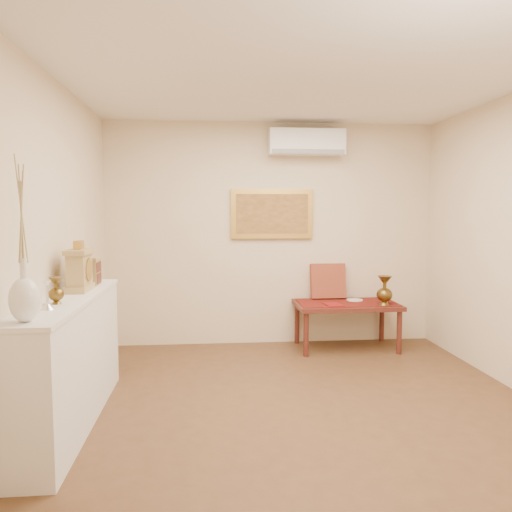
{
  "coord_description": "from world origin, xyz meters",
  "views": [
    {
      "loc": [
        -0.76,
        -3.83,
        1.62
      ],
      "look_at": [
        -0.29,
        1.15,
        1.18
      ],
      "focal_mm": 35.0,
      "sensor_mm": 36.0,
      "label": 1
    }
  ],
  "objects": [
    {
      "name": "plate",
      "position": [
        0.98,
        1.98,
        0.56
      ],
      "size": [
        0.19,
        0.19,
        0.01
      ],
      "primitive_type": "cylinder",
      "color": "white",
      "rests_on": "table_cloth"
    },
    {
      "name": "wall_back",
      "position": [
        0.0,
        2.25,
        1.35
      ],
      "size": [
        4.0,
        0.02,
        2.7
      ],
      "primitive_type": "cube",
      "color": "beige",
      "rests_on": "ground"
    },
    {
      "name": "candlestick",
      "position": [
        -1.83,
        -0.47,
        1.07
      ],
      "size": [
        0.09,
        0.09,
        0.19
      ],
      "primitive_type": null,
      "color": "silver",
      "rests_on": "display_ledge"
    },
    {
      "name": "ceiling",
      "position": [
        0.0,
        0.0,
        2.7
      ],
      "size": [
        4.5,
        4.5,
        0.0
      ],
      "primitive_type": "plane",
      "rotation": [
        3.14,
        0.0,
        0.0
      ],
      "color": "white",
      "rests_on": "ground"
    },
    {
      "name": "painting",
      "position": [
        0.0,
        2.22,
        1.6
      ],
      "size": [
        1.0,
        0.06,
        0.6
      ],
      "color": "#B98F3B",
      "rests_on": "wall_back"
    },
    {
      "name": "cushion",
      "position": [
        0.69,
        2.17,
        0.77
      ],
      "size": [
        0.43,
        0.19,
        0.44
      ],
      "primitive_type": "cube",
      "rotation": [
        -0.21,
        0.0,
        0.0
      ],
      "color": "maroon",
      "rests_on": "table_cloth"
    },
    {
      "name": "floor",
      "position": [
        0.0,
        0.0,
        0.0
      ],
      "size": [
        4.5,
        4.5,
        0.0
      ],
      "primitive_type": "plane",
      "color": "brown",
      "rests_on": "ground"
    },
    {
      "name": "low_table",
      "position": [
        0.85,
        1.88,
        0.48
      ],
      "size": [
        1.2,
        0.7,
        0.55
      ],
      "color": "#552119",
      "rests_on": "floor"
    },
    {
      "name": "table_cloth",
      "position": [
        0.85,
        1.88,
        0.55
      ],
      "size": [
        1.14,
        0.59,
        0.01
      ],
      "primitive_type": "cube",
      "color": "maroon",
      "rests_on": "low_table"
    },
    {
      "name": "ac_unit",
      "position": [
        0.4,
        2.12,
        2.45
      ],
      "size": [
        0.9,
        0.25,
        0.3
      ],
      "color": "white",
      "rests_on": "wall_back"
    },
    {
      "name": "display_ledge",
      "position": [
        -1.82,
        0.0,
        0.49
      ],
      "size": [
        0.37,
        2.02,
        0.98
      ],
      "color": "white",
      "rests_on": "floor"
    },
    {
      "name": "brass_urn_small",
      "position": [
        -1.83,
        -0.27,
        1.1
      ],
      "size": [
        0.11,
        0.11,
        0.24
      ],
      "primitive_type": null,
      "color": "brown",
      "rests_on": "display_ledge"
    },
    {
      "name": "wall_left",
      "position": [
        -2.0,
        0.0,
        1.35
      ],
      "size": [
        0.02,
        4.5,
        2.7
      ],
      "primitive_type": "cube",
      "color": "beige",
      "rests_on": "ground"
    },
    {
      "name": "wooden_chest",
      "position": [
        -1.81,
        0.64,
        1.1
      ],
      "size": [
        0.16,
        0.21,
        0.24
      ],
      "color": "tan",
      "rests_on": "display_ledge"
    },
    {
      "name": "brass_urn_tall",
      "position": [
        1.24,
        1.68,
        0.76
      ],
      "size": [
        0.18,
        0.18,
        0.41
      ],
      "primitive_type": null,
      "color": "brown",
      "rests_on": "table_cloth"
    },
    {
      "name": "menu",
      "position": [
        0.65,
        1.72,
        0.56
      ],
      "size": [
        0.21,
        0.27,
        0.01
      ],
      "primitive_type": "cube",
      "rotation": [
        0.0,
        0.0,
        0.14
      ],
      "color": "maroon",
      "rests_on": "table_cloth"
    },
    {
      "name": "white_vase",
      "position": [
        -1.83,
        -0.85,
        1.45
      ],
      "size": [
        0.18,
        0.18,
        0.95
      ],
      "primitive_type": null,
      "color": "white",
      "rests_on": "display_ledge"
    },
    {
      "name": "mantel_clock",
      "position": [
        -1.81,
        0.31,
        1.15
      ],
      "size": [
        0.17,
        0.36,
        0.41
      ],
      "color": "tan",
      "rests_on": "display_ledge"
    },
    {
      "name": "wall_front",
      "position": [
        0.0,
        -2.25,
        1.35
      ],
      "size": [
        4.0,
        0.02,
        2.7
      ],
      "primitive_type": "cube",
      "color": "beige",
      "rests_on": "ground"
    }
  ]
}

